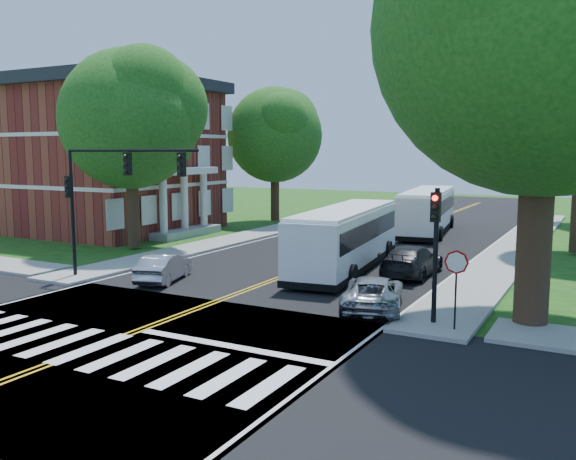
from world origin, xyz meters
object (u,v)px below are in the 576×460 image
Objects in this scene: bus_follow at (428,210)px; dark_sedan at (412,260)px; bus_lead at (346,237)px; signal_nw at (109,183)px; suv at (373,293)px; signal_ne at (435,237)px; hatchback at (164,267)px.

dark_sedan is at bearing 94.90° from bus_follow.
dark_sedan is at bearing 172.84° from bus_lead.
signal_nw is 12.20m from suv.
bus_follow is 21.99m from suv.
signal_nw is at bearing 63.67° from bus_follow.
dark_sedan is (-3.06, 7.77, -2.25)m from signal_ne.
suv is at bearing 92.48° from bus_follow.
hatchback is 11.27m from dark_sedan.
suv is (11.55, 1.16, -3.75)m from signal_nw.
hatchback is (-5.86, -21.42, -0.98)m from bus_follow.
signal_nw reaches higher than bus_lead.
signal_ne is (14.06, 0.01, -1.41)m from signal_nw.
hatchback is at bearing 173.76° from signal_ne.
bus_lead is 2.44× the size of dark_sedan.
signal_ne reaches higher than suv.
dark_sedan is (11.00, 7.78, -3.67)m from signal_nw.
hatchback reaches higher than suv.
signal_nw reaches higher than dark_sedan.
bus_follow is 2.47× the size of dark_sedan.
bus_follow reaches higher than hatchback.
hatchback is at bearing 40.37° from bus_lead.
hatchback is (-5.98, -6.45, -0.96)m from bus_lead.
hatchback is at bearing -17.21° from suv.
suv is (3.95, -21.61, -0.99)m from bus_follow.
dark_sedan is at bearing -163.09° from hatchback.
bus_lead is 0.99× the size of bus_follow.
signal_nw is at bearing -10.33° from suv.
signal_ne reaches higher than bus_follow.
suv is (9.81, -0.19, -0.01)m from hatchback.
bus_follow is 2.71× the size of suv.
bus_lead is at bearing -76.09° from suv.
bus_lead reaches higher than hatchback.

